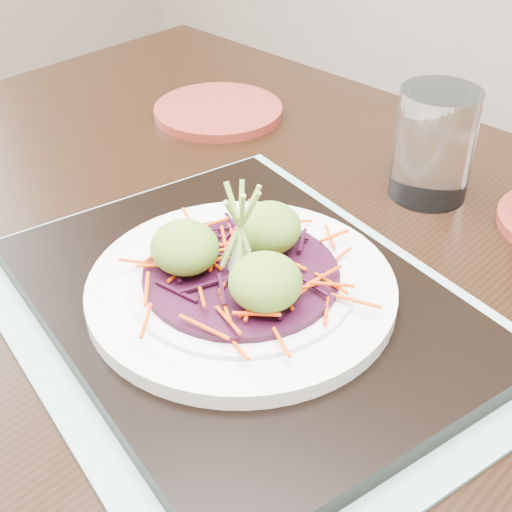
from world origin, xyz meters
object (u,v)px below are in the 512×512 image
Objects in this scene: white_plate at (241,287)px; water_glass at (434,145)px; dining_table at (298,384)px; serving_tray at (242,303)px; terracotta_side_plate at (218,111)px.

white_plate is 2.17× the size of water_glass.
dining_table is at bearing 58.27° from white_plate.
serving_tray is 2.34× the size of terracotta_side_plate.
dining_table is 8.38× the size of terracotta_side_plate.
dining_table is 5.51× the size of white_plate.
terracotta_side_plate is 1.42× the size of water_glass.
serving_tray is 0.02m from white_plate.
water_glass is (0.29, -0.03, 0.05)m from terracotta_side_plate.
dining_table is 3.58× the size of serving_tray.
white_plate is 1.52× the size of terracotta_side_plate.
white_plate is 0.27m from water_glass.
water_glass is at bearing 80.95° from white_plate.
serving_tray reaches higher than terracotta_side_plate.
terracotta_side_plate is (-0.25, 0.30, -0.01)m from serving_tray.
serving_tray is (-0.03, -0.05, 0.11)m from dining_table.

